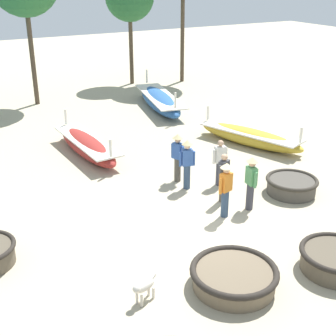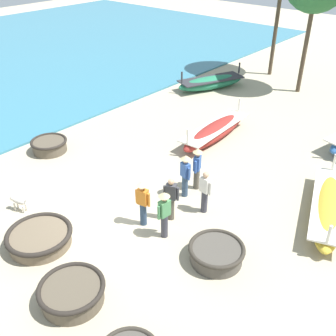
# 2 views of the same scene
# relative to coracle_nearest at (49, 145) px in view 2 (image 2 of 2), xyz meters

# --- Properties ---
(ground_plane) EXTENTS (80.00, 80.00, 0.00)m
(ground_plane) POSITION_rel_coracle_nearest_xyz_m (5.37, -1.26, -0.29)
(ground_plane) COLOR tan
(coracle_nearest) EXTENTS (1.55, 1.55, 0.54)m
(coracle_nearest) POSITION_rel_coracle_nearest_xyz_m (0.00, 0.00, 0.00)
(coracle_nearest) COLOR brown
(coracle_nearest) RESTS_ON ground
(coracle_front_left) EXTENTS (1.75, 1.75, 0.56)m
(coracle_front_left) POSITION_rel_coracle_nearest_xyz_m (7.26, -4.30, 0.01)
(coracle_front_left) COLOR brown
(coracle_front_left) RESTS_ON ground
(coracle_front_right) EXTENTS (1.65, 1.65, 0.52)m
(coracle_front_right) POSITION_rel_coracle_nearest_xyz_m (9.23, -0.66, -0.01)
(coracle_front_right) COLOR #4C473F
(coracle_front_right) RESTS_ON ground
(coracle_far_left) EXTENTS (2.01, 2.01, 0.50)m
(coracle_far_left) POSITION_rel_coracle_nearest_xyz_m (4.78, -3.63, -0.02)
(coracle_far_left) COLOR brown
(coracle_far_left) RESTS_ON ground
(long_boat_blue_hull) EXTENTS (1.28, 4.72, 1.29)m
(long_boat_blue_hull) POSITION_rel_coracle_nearest_xyz_m (4.68, 5.68, 0.08)
(long_boat_blue_hull) COLOR maroon
(long_boat_blue_hull) RESTS_ON ground
(long_boat_white_hull) EXTENTS (2.81, 4.46, 1.30)m
(long_boat_white_hull) POSITION_rel_coracle_nearest_xyz_m (0.70, 10.91, 0.08)
(long_boat_white_hull) COLOR #237551
(long_boat_white_hull) RESTS_ON ground
(long_boat_ochre_hull) EXTENTS (2.55, 4.78, 1.23)m
(long_boat_ochre_hull) POSITION_rel_coracle_nearest_xyz_m (10.84, 3.51, 0.06)
(long_boat_ochre_hull) COLOR gold
(long_boat_ochre_hull) RESTS_ON ground
(fisherman_hauling) EXTENTS (0.36, 0.53, 1.67)m
(fisherman_hauling) POSITION_rel_coracle_nearest_xyz_m (7.39, -0.86, 0.67)
(fisherman_hauling) COLOR #383842
(fisherman_hauling) RESTS_ON ground
(fisherman_with_hat) EXTENTS (0.48, 0.35, 1.57)m
(fisherman_with_hat) POSITION_rel_coracle_nearest_xyz_m (6.98, -0.06, 0.54)
(fisherman_with_hat) COLOR #4C473D
(fisherman_with_hat) RESTS_ON ground
(fisherman_by_coracle) EXTENTS (0.53, 0.25, 1.57)m
(fisherman_by_coracle) POSITION_rel_coracle_nearest_xyz_m (7.57, 0.98, 0.54)
(fisherman_by_coracle) COLOR #383842
(fisherman_by_coracle) RESTS_ON ground
(fisherman_standing_right) EXTENTS (0.36, 0.50, 1.67)m
(fisherman_standing_right) POSITION_rel_coracle_nearest_xyz_m (6.52, 1.92, 0.67)
(fisherman_standing_right) COLOR #4C473D
(fisherman_standing_right) RESTS_ON ground
(fisherman_crouching) EXTENTS (0.52, 0.36, 1.67)m
(fisherman_crouching) POSITION_rel_coracle_nearest_xyz_m (6.49, -0.86, 0.67)
(fisherman_crouching) COLOR #2D425B
(fisherman_crouching) RESTS_ON ground
(fisherman_standing_left) EXTENTS (0.51, 0.36, 1.67)m
(fisherman_standing_left) POSITION_rel_coracle_nearest_xyz_m (6.49, 1.27, 0.67)
(fisherman_standing_left) COLOR #2D425B
(fisherman_standing_left) RESTS_ON ground
(dog) EXTENTS (0.66, 0.36, 0.55)m
(dog) POSITION_rel_coracle_nearest_xyz_m (2.77, -3.13, 0.08)
(dog) COLOR beige
(dog) RESTS_ON ground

